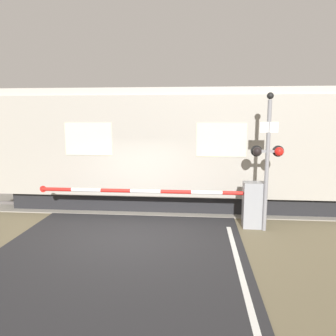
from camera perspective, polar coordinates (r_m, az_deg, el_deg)
The scene contains 5 objects.
ground_plane at distance 8.88m, azimuth -6.85°, elevation -11.90°, with size 80.00×80.00×0.00m, color #6B6047.
track_bed at distance 12.12m, azimuth -3.42°, elevation -5.97°, with size 36.00×3.20×0.13m.
train at distance 11.64m, azimuth 8.73°, elevation 3.54°, with size 15.13×2.96×4.04m.
crossing_barrier at distance 9.60m, azimuth 11.38°, elevation -5.87°, with size 6.63×0.44×1.32m.
signal_post at distance 9.22m, azimuth 16.95°, elevation 2.27°, with size 0.88×0.26×3.78m.
Camera 1 is at (1.79, -8.10, 3.18)m, focal length 35.00 mm.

